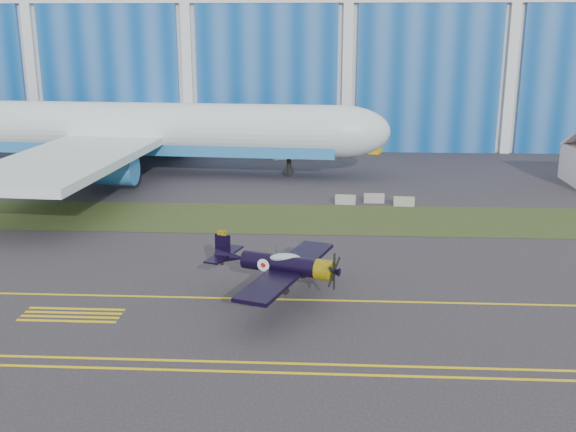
# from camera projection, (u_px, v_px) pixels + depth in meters

# --- Properties ---
(ground) EXTENTS (260.00, 260.00, 0.00)m
(ground) POSITION_uv_depth(u_px,v_px,m) (364.00, 274.00, 47.40)
(ground) COLOR #363138
(ground) RESTS_ON ground
(grass_median) EXTENTS (260.00, 10.00, 0.02)m
(grass_median) POSITION_uv_depth(u_px,v_px,m) (356.00, 219.00, 60.86)
(grass_median) COLOR #475128
(grass_median) RESTS_ON ground
(hangar) EXTENTS (220.00, 45.70, 30.00)m
(hangar) POSITION_uv_depth(u_px,v_px,m) (344.00, 39.00, 112.44)
(hangar) COLOR silver
(hangar) RESTS_ON ground
(taxiway_centreline) EXTENTS (200.00, 0.20, 0.02)m
(taxiway_centreline) POSITION_uv_depth(u_px,v_px,m) (368.00, 301.00, 42.58)
(taxiway_centreline) COLOR yellow
(taxiway_centreline) RESTS_ON ground
(edge_line_near) EXTENTS (80.00, 0.20, 0.02)m
(edge_line_near) POSITION_uv_depth(u_px,v_px,m) (380.00, 375.00, 33.44)
(edge_line_near) COLOR yellow
(edge_line_near) RESTS_ON ground
(edge_line_far) EXTENTS (80.00, 0.20, 0.02)m
(edge_line_far) POSITION_uv_depth(u_px,v_px,m) (378.00, 366.00, 34.41)
(edge_line_far) COLOR yellow
(edge_line_far) RESTS_ON ground
(hold_short_ladder) EXTENTS (6.00, 2.40, 0.02)m
(hold_short_ladder) POSITION_uv_depth(u_px,v_px,m) (72.00, 315.00, 40.56)
(hold_short_ladder) COLOR yellow
(hold_short_ladder) RESTS_ON ground
(warbird) EXTENTS (12.58, 13.78, 3.37)m
(warbird) POSITION_uv_depth(u_px,v_px,m) (280.00, 264.00, 41.80)
(warbird) COLOR black
(warbird) RESTS_ON ground
(jetliner) EXTENTS (71.78, 62.21, 23.69)m
(jetliner) POSITION_uv_depth(u_px,v_px,m) (128.00, 72.00, 77.90)
(jetliner) COLOR silver
(jetliner) RESTS_ON ground
(shipping_container) EXTENTS (7.14, 4.76, 2.87)m
(shipping_container) POSITION_uv_depth(u_px,v_px,m) (296.00, 147.00, 90.07)
(shipping_container) COLOR white
(shipping_container) RESTS_ON ground
(tug) EXTENTS (2.64, 2.21, 1.32)m
(tug) POSITION_uv_depth(u_px,v_px,m) (372.00, 149.00, 93.13)
(tug) COLOR #FFB300
(tug) RESTS_ON ground
(barrier_a) EXTENTS (2.04, 0.76, 0.90)m
(barrier_a) POSITION_uv_depth(u_px,v_px,m) (345.00, 200.00, 66.11)
(barrier_a) COLOR #949A90
(barrier_a) RESTS_ON ground
(barrier_b) EXTENTS (2.01, 0.62, 0.90)m
(barrier_b) POSITION_uv_depth(u_px,v_px,m) (374.00, 198.00, 66.66)
(barrier_b) COLOR #9D8B93
(barrier_b) RESTS_ON ground
(barrier_c) EXTENTS (2.03, 0.70, 0.90)m
(barrier_c) POSITION_uv_depth(u_px,v_px,m) (404.00, 202.00, 65.39)
(barrier_c) COLOR gray
(barrier_c) RESTS_ON ground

